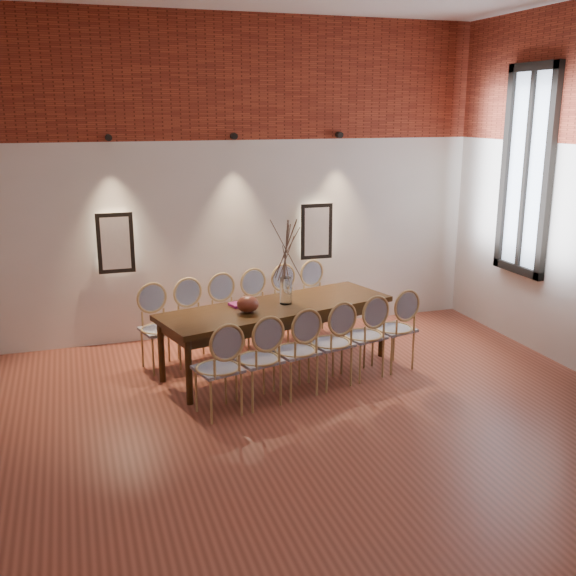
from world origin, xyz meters
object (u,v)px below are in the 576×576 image
object	(u,v)px
vase	(286,291)
chair_near_f	(394,329)
chair_near_b	(258,359)
chair_far_c	(230,317)
chair_near_d	(330,343)
chair_far_b	(196,323)
chair_near_c	(295,351)
chair_far_a	(160,329)
book	(242,304)
chair_far_e	(292,305)
bowl	(248,304)
chair_far_f	(320,300)
chair_near_a	(218,369)
chair_near_e	(363,336)
dining_table	(277,337)
chair_far_d	(262,311)

from	to	relation	value
vase	chair_near_f	bearing A→B (deg)	-20.66
chair_near_b	chair_far_c	xyz separation A→B (m)	(0.07, 1.48, 0.00)
chair_near_d	chair_far_b	size ratio (longest dim) A/B	1.00
chair_near_c	chair_far_a	world-z (taller)	same
book	chair_far_e	bearing A→B (deg)	41.42
chair_far_a	chair_far_b	xyz separation A→B (m)	(0.43, 0.11, 0.00)
bowl	chair_far_a	bearing A→B (deg)	148.02
vase	bowl	size ratio (longest dim) A/B	1.25
chair_far_f	chair_far_e	bearing A→B (deg)	0.00
chair_near_d	chair_far_c	bearing A→B (deg)	107.42
chair_far_f	bowl	xyz separation A→B (m)	(-1.27, -1.12, 0.37)
chair_near_a	chair_near_e	bearing A→B (deg)	0.00
chair_near_f	chair_near_c	bearing A→B (deg)	-180.00
dining_table	chair_near_b	bearing A→B (deg)	-133.26
chair_near_b	chair_far_d	xyz separation A→B (m)	(0.50, 1.60, 0.00)
chair_far_d	chair_far_f	distance (m)	0.89
chair_near_a	chair_far_f	bearing A→B (deg)	32.52
vase	chair_near_e	bearing A→B (deg)	-37.45
book	chair_far_a	bearing A→B (deg)	162.44
chair_near_b	chair_far_a	world-z (taller)	same
chair_near_c	chair_far_a	xyz separation A→B (m)	(-1.22, 1.14, 0.00)
chair_near_d	book	xyz separation A→B (m)	(-0.77, 0.75, 0.30)
chair_near_b	bowl	world-z (taller)	chair_near_b
chair_far_b	book	distance (m)	0.67
chair_far_f	bowl	bearing A→B (deg)	26.64
chair_near_e	chair_far_c	bearing A→B (deg)	122.10
chair_near_c	chair_near_f	world-z (taller)	same
chair_near_a	chair_far_c	world-z (taller)	same
chair_far_d	chair_far_e	xyz separation A→B (m)	(0.43, 0.11, 0.00)
chair_far_c	vase	bearing A→B (deg)	115.79
chair_near_e	chair_near_f	size ratio (longest dim) A/B	1.00
chair_near_a	chair_far_f	xyz separation A→B (m)	(1.78, 1.94, 0.00)
chair_far_e	vase	distance (m)	0.99
chair_far_a	chair_far_e	xyz separation A→B (m)	(1.72, 0.46, 0.00)
dining_table	bowl	world-z (taller)	bowl
chair_near_a	chair_far_a	world-z (taller)	same
chair_far_b	chair_near_f	bearing A→B (deg)	141.45
chair_near_e	chair_far_d	xyz separation A→B (m)	(-0.79, 1.26, 0.00)
chair_far_f	vase	xyz separation A→B (m)	(-0.78, -0.94, 0.43)
chair_near_b	bowl	distance (m)	0.80
bowl	chair_far_b	bearing A→B (deg)	124.21
dining_table	book	bearing A→B (deg)	147.33
chair_far_c	book	size ratio (longest dim) A/B	3.62
chair_far_b	book	xyz separation A→B (m)	(0.45, -0.39, 0.30)
chair_near_b	vase	distance (m)	1.14
chair_near_d	chair_near_f	bearing A→B (deg)	0.00
chair_near_b	chair_near_d	size ratio (longest dim) A/B	1.00
chair_near_c	dining_table	bearing A→B (deg)	72.58
chair_far_c	dining_table	bearing A→B (deg)	107.42
chair_far_e	chair_near_c	bearing A→B (deg)	57.90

